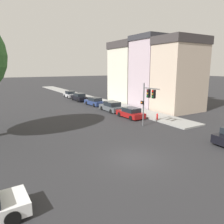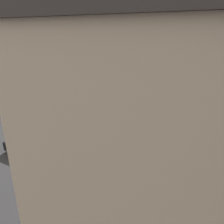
% 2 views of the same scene
% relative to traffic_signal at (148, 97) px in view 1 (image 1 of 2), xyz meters
% --- Properties ---
extents(ground_plane, '(300.00, 300.00, 0.00)m').
position_rel_traffic_signal_xyz_m(ground_plane, '(-6.18, -6.01, -3.31)').
color(ground_plane, '#28282B').
extents(sidewalk_strip, '(3.46, 60.00, 0.17)m').
position_rel_traffic_signal_xyz_m(sidewalk_strip, '(4.38, 27.15, -3.22)').
color(sidewalk_strip, gray).
rests_on(sidewalk_strip, ground_plane).
extents(rowhouse_backdrop, '(7.92, 17.93, 11.47)m').
position_rel_traffic_signal_xyz_m(rowhouse_backdrop, '(10.10, 11.25, 2.29)').
color(rowhouse_backdrop, '#BCA893').
rests_on(rowhouse_backdrop, ground_plane).
extents(traffic_signal, '(0.71, 2.34, 4.77)m').
position_rel_traffic_signal_xyz_m(traffic_signal, '(0.00, 0.00, 0.00)').
color(traffic_signal, '#515456').
rests_on(traffic_signal, ground_plane).
extents(parked_car_0, '(1.97, 4.17, 1.34)m').
position_rel_traffic_signal_xyz_m(parked_car_0, '(1.21, 4.76, -2.68)').
color(parked_car_0, maroon).
rests_on(parked_car_0, ground_plane).
extents(parked_car_1, '(2.07, 4.59, 1.47)m').
position_rel_traffic_signal_xyz_m(parked_car_1, '(1.32, 9.74, -2.62)').
color(parked_car_1, '#4C5156').
rests_on(parked_car_1, ground_plane).
extents(parked_car_2, '(2.00, 4.54, 1.38)m').
position_rel_traffic_signal_xyz_m(parked_car_2, '(1.48, 15.74, -2.66)').
color(parked_car_2, navy).
rests_on(parked_car_2, ground_plane).
extents(parked_car_3, '(1.94, 4.80, 1.52)m').
position_rel_traffic_signal_xyz_m(parked_car_3, '(1.23, 21.96, -2.59)').
color(parked_car_3, black).
rests_on(parked_car_3, ground_plane).
extents(parked_car_4, '(1.96, 4.17, 1.43)m').
position_rel_traffic_signal_xyz_m(parked_car_4, '(1.42, 27.63, -2.64)').
color(parked_car_4, '#B7B7BC').
rests_on(parked_car_4, ground_plane).
extents(fire_hydrant, '(0.22, 0.22, 0.92)m').
position_rel_traffic_signal_xyz_m(fire_hydrant, '(2.97, 1.66, -2.82)').
color(fire_hydrant, red).
rests_on(fire_hydrant, ground_plane).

